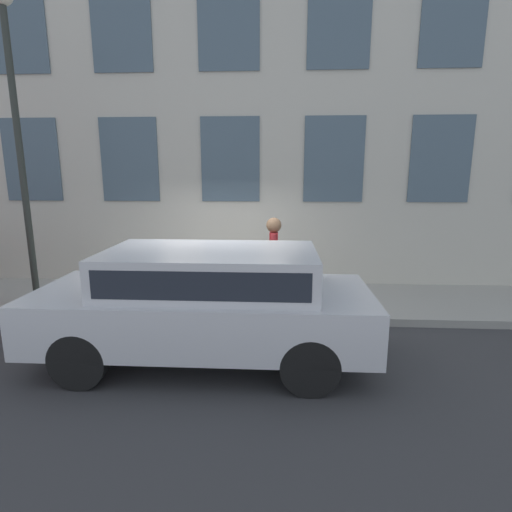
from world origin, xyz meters
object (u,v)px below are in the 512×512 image
parked_truck_silver_near (207,298)px  street_lamp (16,117)px  fire_hydrant (239,286)px  person (274,255)px

parked_truck_silver_near → street_lamp: 4.95m
fire_hydrant → person: (0.13, -0.64, 0.57)m
parked_truck_silver_near → fire_hydrant: bearing=-8.4°
fire_hydrant → parked_truck_silver_near: size_ratio=0.19×
fire_hydrant → person: size_ratio=0.52×
person → street_lamp: street_lamp is taller
street_lamp → parked_truck_silver_near: bearing=-117.3°
person → parked_truck_silver_near: 2.12m
fire_hydrant → street_lamp: bearing=88.2°
parked_truck_silver_near → street_lamp: bearing=62.7°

